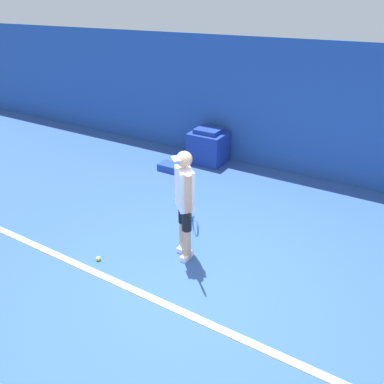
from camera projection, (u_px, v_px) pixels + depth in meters
name	position (u px, v px, depth m)	size (l,w,h in m)	color
ground_plane	(192.00, 285.00, 5.04)	(24.00, 24.00, 0.00)	#2D5193
back_wall	(299.00, 111.00, 7.66)	(24.00, 0.10, 2.75)	#234C99
court_baseline	(172.00, 307.00, 4.66)	(21.60, 0.10, 0.01)	white
tennis_player	(185.00, 201.00, 5.21)	(0.70, 0.69, 1.65)	tan
tennis_ball	(98.00, 259.00, 5.49)	(0.07, 0.07, 0.07)	#D1E533
covered_chair	(208.00, 146.00, 8.63)	(0.80, 0.70, 0.81)	navy
equipment_bag	(173.00, 167.00, 8.31)	(0.61, 0.35, 0.15)	#1E3D99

